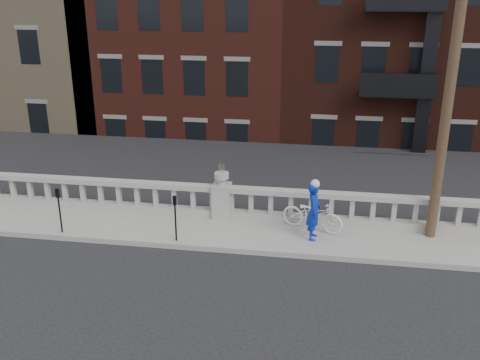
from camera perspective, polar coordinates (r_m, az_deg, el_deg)
name	(u,v)px	position (r m, az deg, el deg)	size (l,w,h in m)	color
ground	(192,288)	(13.43, -5.14, -11.37)	(120.00, 120.00, 0.00)	black
sidewalk	(216,232)	(15.96, -2.55, -5.59)	(32.00, 2.20, 0.15)	gray
balustrade	(222,203)	(16.57, -1.93, -2.42)	(28.00, 0.34, 1.03)	gray
planter_pedestal	(222,197)	(16.50, -1.94, -1.81)	(0.55, 0.55, 1.76)	gray
lower_level	(288,58)	(34.47, 5.11, 12.80)	(80.00, 44.00, 20.80)	#605E59
utility_pole	(454,57)	(15.13, 21.87, 12.06)	(1.60, 0.28, 10.00)	#422D1E
parking_meter_c	(59,206)	(16.29, -18.74, -2.60)	(0.10, 0.09, 1.36)	black
parking_meter_d	(175,213)	(15.04, -6.93, -3.53)	(0.10, 0.09, 1.36)	black
bicycle	(313,214)	(15.88, 7.75, -3.64)	(0.65, 1.88, 0.99)	white
cyclist	(314,211)	(15.21, 7.88, -3.32)	(0.61, 0.40, 1.68)	#0B24A8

